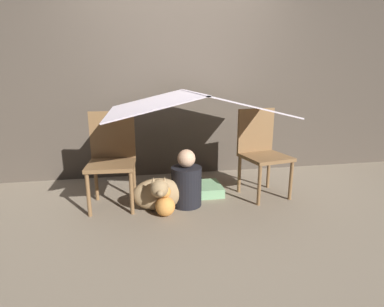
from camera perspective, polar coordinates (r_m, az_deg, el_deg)
The scene contains 9 objects.
ground_plane at distance 3.05m, azimuth 0.31°, elevation -9.61°, with size 8.80×8.80×0.00m, color gray.
wall_back at distance 3.84m, azimuth -2.73°, elevation 14.42°, with size 7.00×0.05×2.50m.
chair_left at distance 3.02m, azimuth -14.99°, elevation -0.35°, with size 0.46×0.46×0.92m.
chair_right at distance 3.27m, azimuth 13.06°, elevation 0.88°, with size 0.52×0.52×0.92m.
sheet_canopy at distance 2.89m, azimuth 0.00°, elevation 9.80°, with size 1.57×1.34×0.20m.
person_front at distance 2.95m, azimuth -1.06°, elevation -5.58°, with size 0.30×0.30×0.57m.
dog at distance 2.86m, azimuth -6.43°, elevation -7.52°, with size 0.49×0.39×0.39m.
floor_cushion at distance 3.30m, azimuth 1.38°, elevation -6.83°, with size 0.48×0.38×0.10m.
plush_toy at distance 2.78m, azimuth -5.14°, elevation -9.52°, with size 0.18×0.18×0.29m.
Camera 1 is at (-0.53, -2.75, 1.23)m, focal length 28.00 mm.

